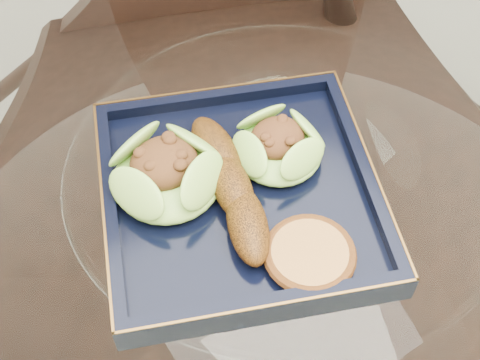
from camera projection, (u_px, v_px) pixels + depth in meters
dining_table at (276, 279)px, 0.81m from camera, size 1.13×1.13×0.77m
dining_chair at (254, 135)px, 1.06m from camera, size 0.52×0.52×0.93m
navy_plate at (240, 198)px, 0.67m from camera, size 0.35×0.35×0.02m
lettuce_wrap_left at (167, 175)px, 0.65m from camera, size 0.11×0.11×0.04m
lettuce_wrap_right at (278, 148)px, 0.68m from camera, size 0.12×0.12×0.03m
roasted_plantain at (231, 185)px, 0.65m from camera, size 0.08×0.18×0.03m
crumb_patty at (309, 255)px, 0.61m from camera, size 0.09×0.09×0.01m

